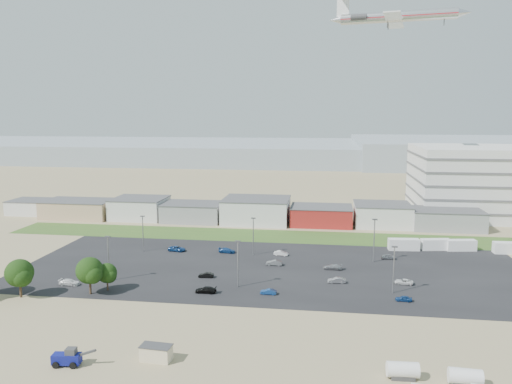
% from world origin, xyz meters
% --- Properties ---
extents(ground, '(700.00, 700.00, 0.00)m').
position_xyz_m(ground, '(0.00, 0.00, 0.00)').
color(ground, '#8D7E59').
rests_on(ground, ground).
extents(parking_lot, '(120.00, 50.00, 0.01)m').
position_xyz_m(parking_lot, '(5.00, 20.00, 0.01)').
color(parking_lot, black).
rests_on(parking_lot, ground).
extents(grass_strip, '(160.00, 16.00, 0.02)m').
position_xyz_m(grass_strip, '(0.00, 52.00, 0.01)').
color(grass_strip, '#345A22').
rests_on(grass_strip, ground).
extents(hills_backdrop, '(700.00, 200.00, 9.00)m').
position_xyz_m(hills_backdrop, '(40.00, 315.00, 4.50)').
color(hills_backdrop, gray).
rests_on(hills_backdrop, ground).
extents(building_row, '(170.00, 20.00, 8.00)m').
position_xyz_m(building_row, '(-17.00, 71.00, 4.00)').
color(building_row, silver).
rests_on(building_row, ground).
extents(portable_shed, '(4.88, 2.80, 2.37)m').
position_xyz_m(portable_shed, '(-7.35, -27.32, 1.18)').
color(portable_shed, beige).
rests_on(portable_shed, ground).
extents(telehandler, '(6.73, 2.83, 2.73)m').
position_xyz_m(telehandler, '(-19.82, -30.69, 1.36)').
color(telehandler, navy).
rests_on(telehandler, ground).
extents(storage_tank_nw, '(4.46, 2.37, 2.62)m').
position_xyz_m(storage_tank_nw, '(28.42, -27.50, 1.31)').
color(storage_tank_nw, silver).
rests_on(storage_tank_nw, ground).
extents(storage_tank_ne, '(4.51, 2.46, 2.63)m').
position_xyz_m(storage_tank_ne, '(36.57, -28.20, 1.31)').
color(storage_tank_ne, silver).
rests_on(storage_tank_ne, ground).
extents(box_trailer_a, '(8.37, 3.25, 3.07)m').
position_xyz_m(box_trailer_a, '(38.59, 41.37, 1.53)').
color(box_trailer_a, silver).
rests_on(box_trailer_a, ground).
extents(box_trailer_b, '(8.19, 3.81, 2.96)m').
position_xyz_m(box_trailer_b, '(47.25, 42.83, 1.48)').
color(box_trailer_b, silver).
rests_on(box_trailer_b, ground).
extents(box_trailer_c, '(8.10, 3.62, 2.93)m').
position_xyz_m(box_trailer_c, '(53.89, 43.01, 1.47)').
color(box_trailer_c, silver).
rests_on(box_trailer_c, ground).
extents(box_trailer_d, '(8.10, 2.81, 3.01)m').
position_xyz_m(box_trailer_d, '(65.78, 41.73, 1.50)').
color(box_trailer_d, silver).
rests_on(box_trailer_d, ground).
extents(tree_mid, '(5.94, 5.94, 8.92)m').
position_xyz_m(tree_mid, '(-43.14, -6.02, 4.46)').
color(tree_mid, black).
rests_on(tree_mid, ground).
extents(tree_right, '(5.84, 5.84, 8.76)m').
position_xyz_m(tree_right, '(-30.14, -2.25, 4.38)').
color(tree_right, black).
rests_on(tree_right, ground).
extents(tree_near, '(4.43, 4.43, 6.65)m').
position_xyz_m(tree_near, '(-27.53, 0.15, 3.33)').
color(tree_near, black).
rests_on(tree_near, ground).
extents(lightpole_front_l, '(1.19, 0.50, 10.11)m').
position_xyz_m(lightpole_front_l, '(-29.80, 6.09, 5.05)').
color(lightpole_front_l, slate).
rests_on(lightpole_front_l, ground).
extents(lightpole_front_m, '(1.19, 0.50, 10.10)m').
position_xyz_m(lightpole_front_m, '(-0.89, 6.21, 5.05)').
color(lightpole_front_m, slate).
rests_on(lightpole_front_m, ground).
extents(lightpole_front_r, '(1.17, 0.49, 9.93)m').
position_xyz_m(lightpole_front_r, '(31.42, 6.94, 4.96)').
color(lightpole_front_r, slate).
rests_on(lightpole_front_r, ground).
extents(lightpole_back_l, '(1.14, 0.48, 9.73)m').
position_xyz_m(lightpole_back_l, '(-31.00, 30.24, 4.87)').
color(lightpole_back_l, slate).
rests_on(lightpole_back_l, ground).
extents(lightpole_back_m, '(1.17, 0.49, 9.92)m').
position_xyz_m(lightpole_back_m, '(-1.20, 30.97, 4.96)').
color(lightpole_back_m, slate).
rests_on(lightpole_back_m, ground).
extents(lightpole_back_r, '(1.29, 0.54, 10.93)m').
position_xyz_m(lightpole_back_r, '(29.46, 28.87, 5.47)').
color(lightpole_back_r, slate).
rests_on(lightpole_back_r, ground).
extents(airliner, '(52.77, 40.52, 14.10)m').
position_xyz_m(airliner, '(40.72, 90.37, 70.00)').
color(airliner, silver).
extents(parked_car_0, '(4.20, 2.33, 1.11)m').
position_xyz_m(parked_car_0, '(34.48, 12.85, 0.56)').
color(parked_car_0, silver).
rests_on(parked_car_0, ground).
extents(parked_car_1, '(3.97, 1.71, 1.27)m').
position_xyz_m(parked_car_1, '(20.04, 11.48, 0.64)').
color(parked_car_1, '#A5A5AA').
rests_on(parked_car_1, ground).
extents(parked_car_2, '(3.32, 1.54, 1.10)m').
position_xyz_m(parked_car_2, '(32.96, 2.55, 0.55)').
color(parked_car_2, navy).
rests_on(parked_car_2, ground).
extents(parked_car_3, '(4.44, 1.85, 1.28)m').
position_xyz_m(parked_car_3, '(-6.83, 1.64, 0.64)').
color(parked_car_3, black).
rests_on(parked_car_3, ground).
extents(parked_car_4, '(3.55, 1.42, 1.15)m').
position_xyz_m(parked_car_4, '(-9.08, 11.16, 0.57)').
color(parked_car_4, black).
rests_on(parked_car_4, ground).
extents(parked_car_6, '(4.69, 2.31, 1.31)m').
position_xyz_m(parked_car_6, '(-8.41, 31.85, 0.66)').
color(parked_car_6, navy).
rests_on(parked_car_6, ground).
extents(parked_car_7, '(3.99, 1.49, 1.30)m').
position_xyz_m(parked_car_7, '(5.19, 22.52, 0.65)').
color(parked_car_7, '#595B5E').
rests_on(parked_car_7, ground).
extents(parked_car_8, '(3.98, 2.01, 1.30)m').
position_xyz_m(parked_car_8, '(33.51, 31.77, 0.65)').
color(parked_car_8, '#A5A5AA').
rests_on(parked_car_8, ground).
extents(parked_car_9, '(4.94, 2.71, 1.31)m').
position_xyz_m(parked_car_9, '(-22.10, 31.52, 0.66)').
color(parked_car_9, navy).
rests_on(parked_car_9, ground).
extents(parked_car_10, '(4.49, 1.88, 1.29)m').
position_xyz_m(parked_car_10, '(-37.10, 2.09, 0.65)').
color(parked_car_10, silver).
rests_on(parked_car_10, ground).
extents(parked_car_11, '(3.84, 1.75, 1.22)m').
position_xyz_m(parked_car_11, '(6.07, 31.30, 0.61)').
color(parked_car_11, silver).
rests_on(parked_car_11, ground).
extents(parked_car_12, '(4.51, 2.08, 1.28)m').
position_xyz_m(parked_car_12, '(19.28, 21.20, 0.64)').
color(parked_car_12, '#A5A5AA').
rests_on(parked_car_12, ground).
extents(parked_car_13, '(3.36, 1.24, 1.10)m').
position_xyz_m(parked_car_13, '(6.08, 2.61, 0.55)').
color(parked_car_13, navy).
rests_on(parked_car_13, ground).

